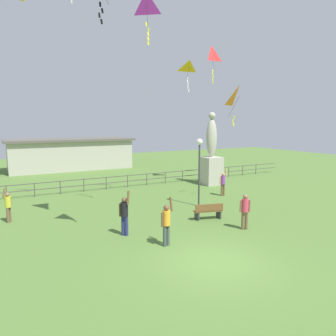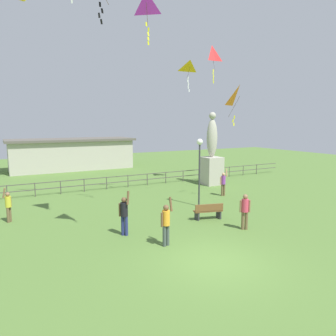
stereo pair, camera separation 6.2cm
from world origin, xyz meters
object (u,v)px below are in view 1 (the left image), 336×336
(lamppost, at_px, (199,157))
(kite_6, at_px, (190,67))
(statue_monument, at_px, (211,160))
(kite_8, at_px, (239,97))
(park_bench, at_px, (208,211))
(person_2, at_px, (124,213))
(kite_2, at_px, (146,4))
(person_3, at_px, (8,205))
(person_4, at_px, (166,222))
(kite_4, at_px, (211,56))
(person_0, at_px, (245,209))
(person_1, at_px, (223,182))

(lamppost, height_order, kite_6, kite_6)
(statue_monument, bearing_deg, kite_8, -110.01)
(park_bench, height_order, person_2, person_2)
(kite_2, xyz_separation_m, kite_6, (5.59, 4.78, -1.87))
(kite_2, bearing_deg, park_bench, -42.25)
(person_3, bearing_deg, park_bench, -25.87)
(person_4, relative_size, kite_4, 0.69)
(statue_monument, relative_size, park_bench, 3.74)
(lamppost, distance_m, person_0, 4.96)
(park_bench, bearing_deg, person_0, -73.40)
(person_2, xyz_separation_m, kite_2, (2.22, 2.31, 9.76))
(park_bench, distance_m, person_1, 5.66)
(person_3, bearing_deg, statue_monument, 12.28)
(statue_monument, relative_size, person_3, 3.21)
(park_bench, relative_size, kite_4, 0.53)
(person_2, height_order, person_3, person_2)
(park_bench, xyz_separation_m, kite_2, (-2.41, 2.19, 10.33))
(statue_monument, distance_m, person_1, 4.21)
(person_4, height_order, kite_2, kite_2)
(person_3, relative_size, kite_4, 0.62)
(statue_monument, xyz_separation_m, kite_8, (-1.97, -5.40, 4.50))
(person_2, bearing_deg, park_bench, 1.52)
(person_0, bearing_deg, kite_2, 125.49)
(statue_monument, relative_size, kite_2, 2.32)
(person_1, bearing_deg, park_bench, -135.76)
(lamppost, height_order, park_bench, lamppost)
(statue_monument, relative_size, kite_4, 2.00)
(statue_monument, xyz_separation_m, person_3, (-14.84, -3.23, -1.10))
(park_bench, bearing_deg, kite_6, 65.48)
(statue_monument, distance_m, kite_8, 7.30)
(person_4, bearing_deg, kite_4, 47.18)
(person_1, bearing_deg, person_2, -154.93)
(lamppost, xyz_separation_m, kite_8, (2.69, -0.23, 3.53))
(statue_monument, height_order, lamppost, statue_monument)
(lamppost, bearing_deg, kite_6, 64.89)
(park_bench, height_order, kite_2, kite_2)
(person_0, bearing_deg, statue_monument, 62.15)
(person_1, distance_m, kite_4, 10.45)
(person_2, distance_m, kite_4, 16.40)
(person_2, bearing_deg, person_0, -20.14)
(person_1, height_order, person_4, person_4)
(statue_monument, relative_size, person_0, 3.44)
(statue_monument, distance_m, person_2, 12.99)
(park_bench, distance_m, person_4, 4.16)
(lamppost, xyz_separation_m, person_4, (-4.64, -4.53, -1.97))
(person_0, relative_size, person_1, 0.90)
(statue_monument, height_order, kite_2, kite_2)
(park_bench, distance_m, kite_8, 7.47)
(person_4, height_order, kite_4, kite_4)
(kite_4, relative_size, kite_6, 1.35)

